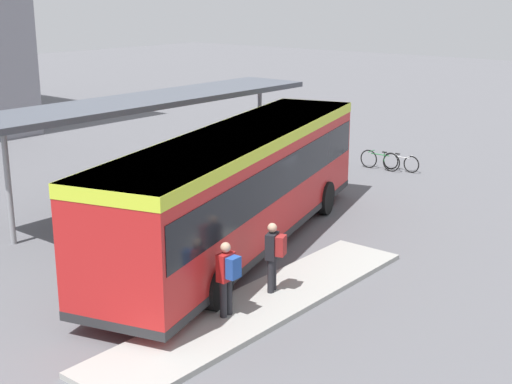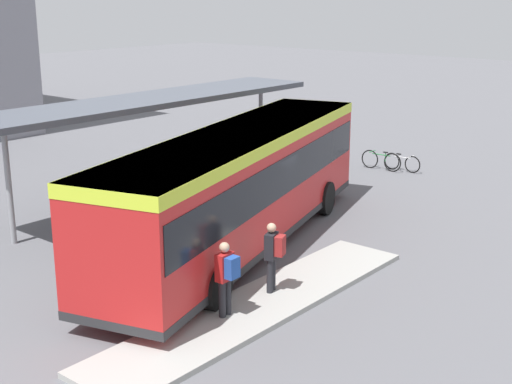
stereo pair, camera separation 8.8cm
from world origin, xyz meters
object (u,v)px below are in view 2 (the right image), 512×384
bicycle_white (402,162)px  potted_planter_near_shelter (158,216)px  pedestrian_waiting (226,274)px  pedestrian_companion (273,253)px  bicycle_green (381,160)px  city_bus (241,181)px

bicycle_white → potted_planter_near_shelter: size_ratio=1.32×
pedestrian_waiting → potted_planter_near_shelter: (2.80, 5.12, -0.44)m
pedestrian_waiting → pedestrian_companion: bearing=-90.7°
bicycle_green → potted_planter_near_shelter: size_ratio=1.45×
bicycle_green → potted_planter_near_shelter: bearing=84.1°
city_bus → pedestrian_companion: (-1.98, -2.65, -0.81)m
pedestrian_waiting → bicycle_green: (13.77, 4.31, -0.68)m
bicycle_white → potted_planter_near_shelter: 11.41m
city_bus → pedestrian_companion: city_bus is taller
bicycle_white → bicycle_green: size_ratio=0.91×
bicycle_white → potted_planter_near_shelter: bearing=-96.8°
pedestrian_companion → bicycle_green: pedestrian_companion is taller
city_bus → pedestrian_waiting: (-3.61, -2.71, -0.81)m
bicycle_white → bicycle_green: (-0.33, 0.74, 0.03)m
bicycle_white → potted_planter_near_shelter: (-11.30, 1.54, 0.27)m
city_bus → pedestrian_waiting: bearing=-159.5°
pedestrian_waiting → pedestrian_companion: 1.62m
bicycle_green → potted_planter_near_shelter: (-10.97, 0.81, 0.24)m
pedestrian_companion → bicycle_green: 12.89m
pedestrian_companion → bicycle_green: size_ratio=0.94×
bicycle_white → pedestrian_companion: bearing=-73.3°
pedestrian_companion → potted_planter_near_shelter: bearing=-33.1°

